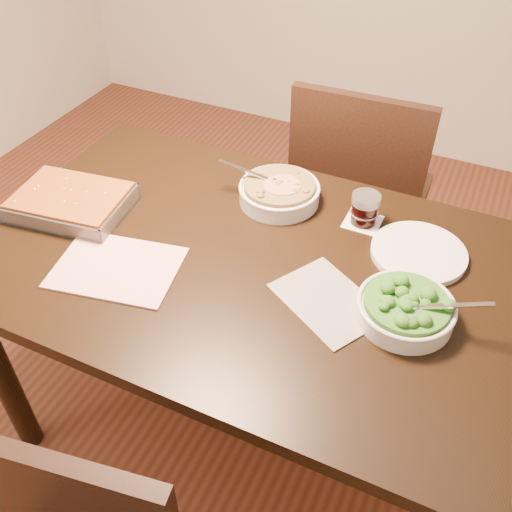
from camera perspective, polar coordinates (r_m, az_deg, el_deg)
ground at (r=2.04m, az=-0.90°, el=-15.98°), size 4.00×4.00×0.00m
table at (r=1.53m, az=-1.15°, el=-2.72°), size 1.40×0.90×0.75m
magazine_a at (r=1.47m, az=-13.73°, el=-1.12°), size 0.34×0.28×0.01m
magazine_b at (r=1.36m, az=7.19°, el=-4.48°), size 0.31×0.28×0.00m
coaster at (r=1.60m, az=10.61°, el=3.38°), size 0.10×0.10×0.00m
stew_bowl at (r=1.64m, az=2.35°, el=6.46°), size 0.26×0.23×0.09m
broccoli_bowl at (r=1.34m, az=14.73°, el=-5.12°), size 0.25×0.22×0.09m
baking_dish at (r=1.68m, az=-17.97°, el=5.15°), size 0.34×0.27×0.06m
wine_tumbler at (r=1.57m, az=10.82°, el=4.72°), size 0.08×0.08×0.09m
dinner_plate at (r=1.52m, az=15.95°, el=0.30°), size 0.24×0.24×0.02m
chair_far at (r=2.09m, az=10.22°, el=6.32°), size 0.46×0.46×0.96m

